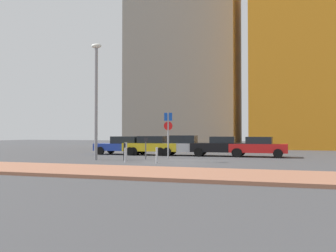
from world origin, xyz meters
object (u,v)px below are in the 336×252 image
(street_lamp, at_px, (96,92))
(traffic_bollard_near, at_px, (157,155))
(parked_car_red, at_px, (259,147))
(traffic_bollard_mid, at_px, (126,155))
(parking_meter, at_px, (146,145))
(traffic_bollard_edge, at_px, (126,151))
(parked_car_blue, at_px, (123,145))
(traffic_bollard_far, at_px, (125,152))
(parking_sign_post, at_px, (168,129))
(parked_car_yellow, at_px, (152,145))
(parked_car_black, at_px, (219,146))
(parked_car_silver, at_px, (182,145))

(street_lamp, distance_m, traffic_bollard_near, 6.19)
(parked_car_red, xyz_separation_m, traffic_bollard_mid, (-7.24, -7.17, -0.32))
(parking_meter, bearing_deg, traffic_bollard_edge, -178.71)
(parked_car_blue, height_order, traffic_bollard_far, parked_car_blue)
(traffic_bollard_near, bearing_deg, parked_car_red, 54.38)
(parked_car_blue, height_order, traffic_bollard_mid, parked_car_blue)
(parked_car_blue, relative_size, traffic_bollard_mid, 4.99)
(parked_car_red, bearing_deg, parking_sign_post, -151.35)
(parked_car_yellow, distance_m, parked_car_black, 5.27)
(parked_car_blue, bearing_deg, traffic_bollard_near, -53.22)
(traffic_bollard_far, bearing_deg, parked_car_black, 48.79)
(street_lamp, xyz_separation_m, traffic_bollard_mid, (2.61, -1.18, -3.95))
(traffic_bollard_edge, bearing_deg, parked_car_silver, 60.72)
(traffic_bollard_near, bearing_deg, parked_car_silver, 93.49)
(parked_car_blue, relative_size, parked_car_black, 1.04)
(parked_car_silver, height_order, traffic_bollard_near, parked_car_silver)
(parked_car_silver, relative_size, parking_meter, 3.12)
(parked_car_blue, bearing_deg, street_lamp, -82.74)
(parked_car_silver, xyz_separation_m, street_lamp, (-4.15, -5.98, 3.60))
(traffic_bollard_near, distance_m, traffic_bollard_mid, 2.00)
(parked_car_black, relative_size, traffic_bollard_edge, 3.76)
(parking_meter, distance_m, street_lamp, 4.71)
(parked_car_black, relative_size, traffic_bollard_mid, 4.79)
(parked_car_silver, xyz_separation_m, parking_meter, (-1.24, -4.66, 0.13))
(parked_car_blue, height_order, traffic_bollard_near, parked_car_blue)
(traffic_bollard_near, relative_size, traffic_bollard_mid, 1.07)
(parked_car_yellow, distance_m, traffic_bollard_mid, 6.99)
(parked_car_silver, height_order, traffic_bollard_far, parked_car_silver)
(parking_meter, bearing_deg, traffic_bollard_near, -57.54)
(street_lamp, relative_size, traffic_bollard_far, 6.90)
(street_lamp, xyz_separation_m, traffic_bollard_edge, (1.52, 1.29, -3.84))
(parked_car_silver, bearing_deg, traffic_bollard_mid, -102.17)
(parked_car_silver, distance_m, parked_car_red, 5.69)
(parking_sign_post, xyz_separation_m, traffic_bollard_mid, (-1.39, -3.97, -1.55))
(parking_sign_post, bearing_deg, parked_car_black, 47.11)
(parked_car_blue, xyz_separation_m, parking_meter, (3.65, -4.49, 0.16))
(parked_car_blue, xyz_separation_m, parked_car_yellow, (2.46, -0.06, 0.01))
(parked_car_blue, bearing_deg, parked_car_red, 0.99)
(parked_car_silver, distance_m, parked_car_black, 2.84)
(parked_car_blue, distance_m, parked_car_black, 7.73)
(traffic_bollard_far, bearing_deg, street_lamp, -173.72)
(traffic_bollard_edge, bearing_deg, parked_car_black, 40.82)
(traffic_bollard_near, bearing_deg, traffic_bollard_edge, 139.56)
(parking_sign_post, height_order, traffic_bollard_edge, parking_sign_post)
(parked_car_silver, distance_m, traffic_bollard_near, 7.34)
(parked_car_black, bearing_deg, parked_car_blue, -178.46)
(street_lamp, bearing_deg, parked_car_black, 40.70)
(traffic_bollard_mid, xyz_separation_m, traffic_bollard_edge, (-1.09, 2.47, 0.12))
(parked_car_blue, relative_size, parking_sign_post, 1.35)
(parked_car_red, xyz_separation_m, street_lamp, (-9.85, -5.99, 3.63))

